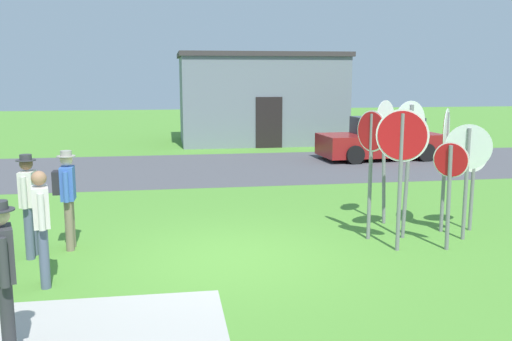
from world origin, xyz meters
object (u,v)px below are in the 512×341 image
(person_in_blue, at_px, (4,271))
(stop_sign_far_back, at_px, (401,153))
(person_in_teal, at_px, (67,192))
(person_with_sunhat, at_px, (29,200))
(stop_sign_nearest, at_px, (385,142))
(person_holding_notes, at_px, (42,222))
(stop_sign_rear_right, at_px, (445,147))
(stop_sign_tallest, at_px, (467,161))
(stop_sign_leaning_right, at_px, (371,152))
(stop_sign_low_front, at_px, (450,179))
(parked_car_on_street, at_px, (381,140))
(stop_sign_leaning_left, at_px, (474,167))
(stop_sign_rear_left, at_px, (408,145))

(person_in_blue, bearing_deg, stop_sign_far_back, 27.06)
(person_in_teal, bearing_deg, person_with_sunhat, -145.80)
(stop_sign_nearest, height_order, person_holding_notes, stop_sign_nearest)
(person_in_blue, bearing_deg, stop_sign_rear_right, 29.11)
(stop_sign_nearest, xyz_separation_m, stop_sign_tallest, (1.04, -1.36, -0.22))
(stop_sign_far_back, xyz_separation_m, person_in_blue, (-5.64, -2.88, -0.72))
(stop_sign_leaning_right, relative_size, person_in_teal, 1.37)
(stop_sign_far_back, height_order, stop_sign_nearest, stop_sign_nearest)
(stop_sign_low_front, height_order, person_with_sunhat, stop_sign_low_front)
(stop_sign_tallest, bearing_deg, stop_sign_far_back, -163.89)
(parked_car_on_street, xyz_separation_m, stop_sign_leaning_left, (-1.78, -9.17, 0.57))
(person_in_blue, bearing_deg, stop_sign_tallest, 24.95)
(stop_sign_leaning_left, bearing_deg, person_in_teal, 179.96)
(stop_sign_low_front, height_order, stop_sign_nearest, stop_sign_nearest)
(person_with_sunhat, bearing_deg, stop_sign_rear_right, 2.84)
(stop_sign_rear_right, height_order, stop_sign_leaning_left, stop_sign_rear_right)
(stop_sign_far_back, height_order, person_in_teal, stop_sign_far_back)
(stop_sign_rear_right, xyz_separation_m, person_in_blue, (-6.95, -3.87, -0.67))
(parked_car_on_street, xyz_separation_m, stop_sign_rear_right, (-2.38, -9.16, 0.97))
(stop_sign_nearest, bearing_deg, stop_sign_leaning_left, -28.08)
(person_in_blue, xyz_separation_m, person_in_teal, (-0.00, 3.87, 0.03))
(person_holding_notes, bearing_deg, stop_sign_leaning_right, 15.27)
(person_in_blue, bearing_deg, stop_sign_low_front, 23.05)
(person_in_blue, distance_m, person_in_teal, 3.87)
(stop_sign_rear_left, bearing_deg, person_in_blue, -149.65)
(stop_sign_rear_right, relative_size, stop_sign_rear_left, 0.94)
(stop_sign_low_front, bearing_deg, stop_sign_rear_left, 117.72)
(parked_car_on_street, height_order, stop_sign_low_front, stop_sign_low_front)
(stop_sign_nearest, bearing_deg, stop_sign_rear_left, -89.86)
(parked_car_on_street, relative_size, person_in_blue, 2.54)
(stop_sign_leaning_left, relative_size, person_holding_notes, 1.11)
(stop_sign_rear_left, height_order, stop_sign_tallest, stop_sign_rear_left)
(stop_sign_leaning_left, height_order, stop_sign_leaning_right, stop_sign_leaning_right)
(stop_sign_leaning_left, distance_m, stop_sign_leaning_right, 2.23)
(stop_sign_low_front, height_order, stop_sign_leaning_right, stop_sign_leaning_right)
(stop_sign_far_back, bearing_deg, person_with_sunhat, 174.27)
(person_in_teal, bearing_deg, stop_sign_tallest, -4.59)
(stop_sign_leaning_right, height_order, person_in_blue, stop_sign_leaning_right)
(stop_sign_leaning_left, relative_size, stop_sign_tallest, 0.87)
(stop_sign_nearest, distance_m, person_with_sunhat, 6.74)
(stop_sign_leaning_left, height_order, person_in_blue, stop_sign_leaning_left)
(stop_sign_far_back, relative_size, person_holding_notes, 1.45)
(stop_sign_nearest, height_order, stop_sign_tallest, stop_sign_nearest)
(stop_sign_low_front, bearing_deg, stop_sign_tallest, 41.34)
(stop_sign_rear_right, relative_size, stop_sign_leaning_right, 1.00)
(person_holding_notes, relative_size, person_in_blue, 0.97)
(stop_sign_rear_right, relative_size, person_holding_notes, 1.41)
(person_holding_notes, bearing_deg, person_in_blue, -88.37)
(stop_sign_leaning_left, bearing_deg, person_holding_notes, -167.15)
(stop_sign_leaning_left, distance_m, stop_sign_nearest, 1.75)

